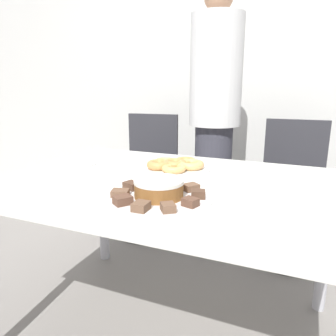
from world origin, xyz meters
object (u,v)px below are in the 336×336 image
Objects in this scene: office_chair_left at (148,177)px; plate_donuts at (175,168)px; napkin at (82,165)px; plate_cake at (159,198)px; person_standing at (214,118)px; frosted_cake at (159,188)px; office_chair_right at (292,195)px.

office_chair_left reaches higher than plate_donuts.
plate_cake is at bearing -28.68° from napkin.
plate_cake is 3.02× the size of napkin.
person_standing reaches higher than frosted_cake.
office_chair_right is at bearing 71.04° from frosted_cake.
plate_cake is 2.16× the size of frosted_cake.
person_standing reaches higher than napkin.
office_chair_left is at bearing 173.31° from person_standing.
person_standing is 1.13m from frosted_cake.
frosted_cake reaches higher than napkin.
office_chair_left is 1.38m from frosted_cake.
office_chair_left is at bearing 95.07° from napkin.
person_standing is at bearing -13.58° from office_chair_left.
plate_cake is 0.04m from frosted_cake.
plate_donuts is 1.92× the size of frosted_cake.
person_standing is 1.14m from plate_cake.
plate_donuts is 0.47m from napkin.
office_chair_right reaches higher than frosted_cake.
plate_cake is at bearing -68.55° from office_chair_left.
office_chair_left is 5.15× the size of frosted_cake.
plate_donuts is 0.42m from frosted_cake.
office_chair_left reaches higher than plate_cake.
person_standing is 0.73m from plate_donuts.
napkin is at bearing 151.32° from frosted_cake.
office_chair_left reaches higher than frosted_cake.
frosted_cake is (0.00, 0.00, 0.04)m from plate_cake.
person_standing is 13.79× the size of napkin.
plate_donuts is 2.69× the size of napkin.
office_chair_left is at bearing 175.86° from office_chair_right.
frosted_cake reaches higher than plate_cake.
frosted_cake is (0.11, -1.12, -0.14)m from person_standing.
plate_cake is 0.64m from napkin.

